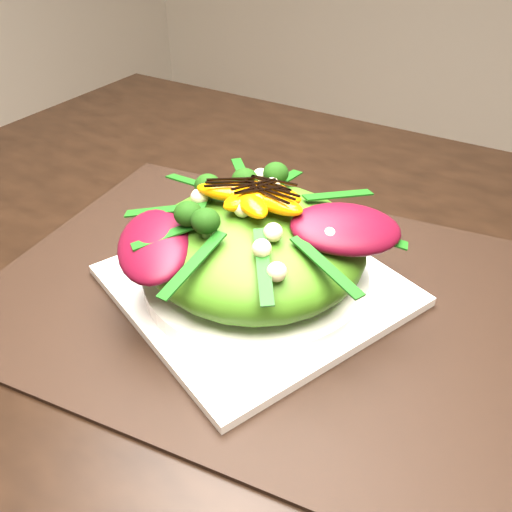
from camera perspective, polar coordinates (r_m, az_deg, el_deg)
The scene contains 10 objects.
dining_table at distance 0.54m, azimuth 22.26°, elevation -10.84°, with size 1.60×0.90×0.75m, color black.
placemat at distance 0.55m, azimuth 0.00°, elevation -3.64°, with size 0.52×0.39×0.00m, color black.
plate_base at distance 0.54m, azimuth 0.00°, elevation -3.08°, with size 0.25×0.25×0.01m, color white.
salad_bowl at distance 0.54m, azimuth 0.00°, elevation -2.01°, with size 0.22×0.22×0.02m, color white.
lettuce_mound at distance 0.52m, azimuth 0.00°, elevation 1.08°, with size 0.21×0.21×0.08m, color #447A16.
radicchio_leaf at distance 0.48m, azimuth 9.46°, elevation 2.85°, with size 0.10×0.07×0.02m, color #450715.
orange_segment at distance 0.50m, azimuth -0.85°, elevation 6.21°, with size 0.06×0.03×0.02m, color orange.
broccoli_floret at distance 0.55m, azimuth -5.05°, elevation 8.57°, with size 0.04×0.04×0.04m, color #143409.
macadamia_nut at distance 0.45m, azimuth 0.28°, elevation 2.29°, with size 0.02×0.02×0.02m, color #F6F3AD.
balsamic_drizzle at distance 0.50m, azimuth -0.86°, elevation 7.11°, with size 0.04×0.00×0.00m, color black.
Camera 1 is at (0.00, -0.40, 1.10)m, focal length 38.00 mm.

